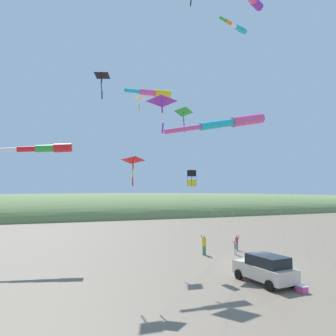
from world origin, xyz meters
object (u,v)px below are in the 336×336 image
object	(u,v)px
cooler_box	(302,289)
kite_windsock_striped_overhead	(231,122)
kite_delta_teal_far_right	(140,99)
kite_box_yellow_midlevel	(192,178)
person_child_grey_jacket	(235,247)
kite_delta_checkered_midright	(134,161)
kite_windsock_green_low_center	(46,148)
kite_windsock_black_fish_shape	(155,93)
kite_delta_orange_high_right	(183,113)
person_bystander_far	(237,242)
parked_car	(265,269)
kite_delta_small_distant	(102,76)
person_adult_flyer	(204,244)
kite_delta_white_trailing	(162,102)
kite_windsock_magenta_far_left	(236,27)

from	to	relation	value
cooler_box	kite_windsock_striped_overhead	distance (m)	10.91
cooler_box	kite_delta_teal_far_right	world-z (taller)	kite_delta_teal_far_right
cooler_box	kite_box_yellow_midlevel	xyz separation A→B (m)	(-7.51, -3.62, 6.75)
person_child_grey_jacket	kite_delta_checkered_midright	xyz separation A→B (m)	(6.72, -11.66, 7.16)
kite_box_yellow_midlevel	person_child_grey_jacket	bearing A→B (deg)	119.68
kite_windsock_green_low_center	kite_windsock_black_fish_shape	bearing A→B (deg)	59.00
kite_delta_orange_high_right	kite_windsock_green_low_center	world-z (taller)	kite_delta_orange_high_right
kite_delta_checkered_midright	person_bystander_far	bearing A→B (deg)	123.37
kite_delta_checkered_midright	kite_box_yellow_midlevel	world-z (taller)	kite_delta_checkered_midright
kite_delta_checkered_midright	kite_delta_teal_far_right	bearing A→B (deg)	161.96
parked_car	kite_delta_small_distant	world-z (taller)	kite_delta_small_distant
kite_windsock_black_fish_shape	kite_windsock_striped_overhead	distance (m)	9.20
kite_delta_orange_high_right	person_adult_flyer	bearing A→B (deg)	86.91
person_adult_flyer	kite_delta_white_trailing	xyz separation A→B (m)	(3.99, -5.67, 11.90)
person_bystander_far	kite_delta_small_distant	xyz separation A→B (m)	(3.23, -14.16, 14.10)
person_adult_flyer	kite_delta_small_distant	bearing A→B (deg)	-76.45
kite_windsock_green_low_center	kite_box_yellow_midlevel	size ratio (longest dim) A/B	2.54
cooler_box	kite_delta_orange_high_right	world-z (taller)	kite_delta_orange_high_right
kite_windsock_black_fish_shape	kite_delta_orange_high_right	bearing A→B (deg)	118.85
parked_car	kite_delta_teal_far_right	size ratio (longest dim) A/B	0.29
person_bystander_far	kite_windsock_magenta_far_left	distance (m)	20.40
kite_delta_orange_high_right	kite_box_yellow_midlevel	bearing A→B (deg)	-16.37
kite_windsock_magenta_far_left	kite_windsock_striped_overhead	xyz separation A→B (m)	(6.48, -4.75, -10.29)
kite_delta_white_trailing	kite_delta_small_distant	bearing A→B (deg)	-109.52
kite_windsock_black_fish_shape	kite_box_yellow_midlevel	xyz separation A→B (m)	(2.70, 2.16, -7.27)
kite_delta_teal_far_right	kite_windsock_green_low_center	distance (m)	9.80
parked_car	kite_windsock_black_fish_shape	size ratio (longest dim) A/B	0.31
kite_delta_teal_far_right	person_bystander_far	bearing A→B (deg)	81.36
person_adult_flyer	kite_windsock_black_fish_shape	size ratio (longest dim) A/B	0.13
kite_windsock_magenta_far_left	kite_windsock_green_low_center	size ratio (longest dim) A/B	1.08
person_bystander_far	kite_delta_teal_far_right	distance (m)	17.13
cooler_box	kite_delta_orange_high_right	size ratio (longest dim) A/B	0.05
kite_windsock_black_fish_shape	kite_delta_small_distant	world-z (taller)	kite_delta_small_distant
kite_delta_checkered_midright	kite_delta_white_trailing	xyz separation A→B (m)	(-3.78, 3.26, 5.06)
kite_windsock_striped_overhead	kite_delta_white_trailing	world-z (taller)	kite_delta_white_trailing
kite_delta_checkered_midright	kite_box_yellow_midlevel	size ratio (longest dim) A/B	1.92
kite_box_yellow_midlevel	kite_delta_teal_far_right	bearing A→B (deg)	-161.55
person_bystander_far	kite_windsock_striped_overhead	xyz separation A→B (m)	(10.60, -7.14, 9.55)
kite_delta_orange_high_right	kite_delta_checkered_midright	world-z (taller)	kite_delta_orange_high_right
kite_delta_checkered_midright	kite_windsock_magenta_far_left	bearing A→B (deg)	112.73
cooler_box	kite_delta_teal_far_right	bearing A→B (deg)	-157.65
kite_delta_white_trailing	kite_delta_teal_far_right	bearing A→B (deg)	179.88
person_bystander_far	kite_delta_checkered_midright	world-z (taller)	kite_delta_checkered_midright
cooler_box	kite_box_yellow_midlevel	bearing A→B (deg)	-154.30
person_child_grey_jacket	kite_delta_orange_high_right	distance (m)	13.51
cooler_box	kite_delta_white_trailing	size ratio (longest dim) A/B	0.05
person_bystander_far	cooler_box	bearing A→B (deg)	-16.70
kite_windsock_magenta_far_left	kite_windsock_striped_overhead	size ratio (longest dim) A/B	1.28
person_adult_flyer	kite_delta_checkered_midright	xyz separation A→B (m)	(7.76, -8.93, 6.84)
kite_delta_small_distant	kite_windsock_black_fish_shape	bearing A→B (deg)	97.52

